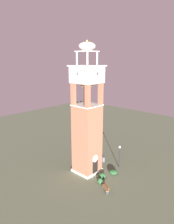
{
  "coord_description": "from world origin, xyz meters",
  "views": [
    {
      "loc": [
        -21.13,
        -19.59,
        16.43
      ],
      "look_at": [
        0.0,
        0.0,
        9.23
      ],
      "focal_mm": 33.64,
      "sensor_mm": 36.0,
      "label": 1
    }
  ],
  "objects_px": {
    "clock_tower": "(87,123)",
    "trash_bin": "(103,159)",
    "park_bench": "(106,187)",
    "lamp_post": "(120,152)"
  },
  "relations": [
    {
      "from": "park_bench",
      "to": "trash_bin",
      "type": "bearing_deg",
      "value": 40.61
    },
    {
      "from": "clock_tower",
      "to": "park_bench",
      "type": "height_order",
      "value": "clock_tower"
    },
    {
      "from": "lamp_post",
      "to": "park_bench",
      "type": "bearing_deg",
      "value": -160.29
    },
    {
      "from": "lamp_post",
      "to": "trash_bin",
      "type": "distance_m",
      "value": 3.68
    },
    {
      "from": "lamp_post",
      "to": "trash_bin",
      "type": "relative_size",
      "value": 4.49
    },
    {
      "from": "clock_tower",
      "to": "trash_bin",
      "type": "bearing_deg",
      "value": 0.74
    },
    {
      "from": "park_bench",
      "to": "lamp_post",
      "type": "xyz_separation_m",
      "value": [
        6.24,
        2.24,
        2.03
      ]
    },
    {
      "from": "clock_tower",
      "to": "trash_bin",
      "type": "height_order",
      "value": "clock_tower"
    },
    {
      "from": "park_bench",
      "to": "clock_tower",
      "type": "bearing_deg",
      "value": 68.6
    },
    {
      "from": "clock_tower",
      "to": "trash_bin",
      "type": "distance_m",
      "value": 8.32
    }
  ]
}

